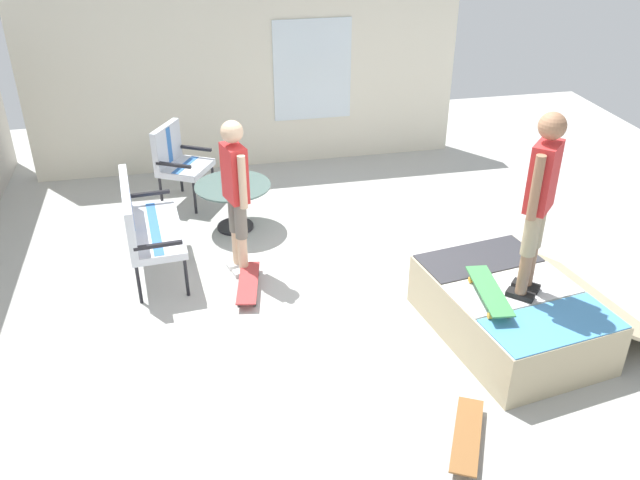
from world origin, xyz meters
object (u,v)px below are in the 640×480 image
skateboard_by_bench (248,283)px  skateboard_spare (467,436)px  patio_chair_near_house (177,157)px  skateboard_on_ramp (489,291)px  patio_table (233,198)px  person_watching (236,187)px  patio_bench (142,221)px  person_skater (540,194)px  skate_ramp (512,311)px

skateboard_by_bench → skateboard_spare: bearing=-150.7°
patio_chair_near_house → skateboard_on_ramp: 4.50m
patio_table → person_watching: (-0.99, 0.04, 0.59)m
skateboard_spare → skateboard_on_ramp: 1.34m
patio_bench → person_skater: size_ratio=0.77×
patio_bench → skateboard_spare: 3.91m
skateboard_by_bench → skateboard_on_ramp: bearing=-124.9°
patio_chair_near_house → patio_table: size_ratio=1.13×
skateboard_by_bench → skateboard_on_ramp: size_ratio=1.01×
skateboard_by_bench → person_skater: bearing=-120.1°
patio_table → skateboard_spare: 4.11m
person_watching → person_skater: size_ratio=1.02×
patio_bench → skateboard_on_ramp: 3.59m
patio_table → skateboard_on_ramp: skateboard_on_ramp is taller
patio_bench → skateboard_by_bench: 1.29m
patio_table → skateboard_by_bench: patio_table is taller
skateboard_by_bench → person_watching: bearing=4.6°
patio_table → skateboard_on_ramp: (-2.78, -1.98, 0.21)m
patio_table → person_skater: person_skater is taller
patio_bench → patio_chair_near_house: same height
patio_table → patio_bench: bearing=128.5°
patio_chair_near_house → patio_bench: bearing=166.9°
person_watching → skateboard_by_bench: bearing=-175.4°
patio_table → patio_chair_near_house: bearing=34.9°
patio_bench → skateboard_by_bench: bearing=-120.3°
patio_table → skate_ramp: bearing=-139.1°
patio_chair_near_house → skateboard_by_bench: (-2.29, -0.62, -0.53)m
skate_ramp → person_watching: size_ratio=1.25×
skate_ramp → person_watching: person_watching is taller
patio_chair_near_house → skateboard_spare: (-4.75, -1.99, -0.53)m
skateboard_on_ramp → skateboard_by_bench: bearing=55.1°
skate_ramp → skateboard_spare: 1.53m
skate_ramp → patio_chair_near_house: bearing=39.5°
patio_table → skateboard_spare: size_ratio=1.12×
person_skater → skateboard_by_bench: 3.04m
skate_ramp → person_watching: 2.97m
person_watching → skate_ramp: bearing=-125.5°
skateboard_on_ramp → person_watching: bearing=48.3°
patio_chair_near_house → person_watching: (-1.88, -0.58, 0.38)m
skate_ramp → patio_bench: bearing=60.9°
patio_chair_near_house → skateboard_on_ramp: (-3.67, -2.60, -0.00)m
patio_bench → skateboard_on_ramp: bearing=-123.4°
person_skater → patio_chair_near_house: bearing=39.0°
person_watching → skateboard_by_bench: (-0.41, -0.03, -0.91)m
patio_chair_near_house → skateboard_on_ramp: size_ratio=1.25×
patio_chair_near_house → person_watching: bearing=-162.8°
skateboard_spare → skateboard_by_bench: bearing=29.3°
skate_ramp → skateboard_by_bench: skate_ramp is taller
patio_bench → skateboard_by_bench: (-0.59, -1.01, -0.53)m
person_skater → patio_table: bearing=40.2°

